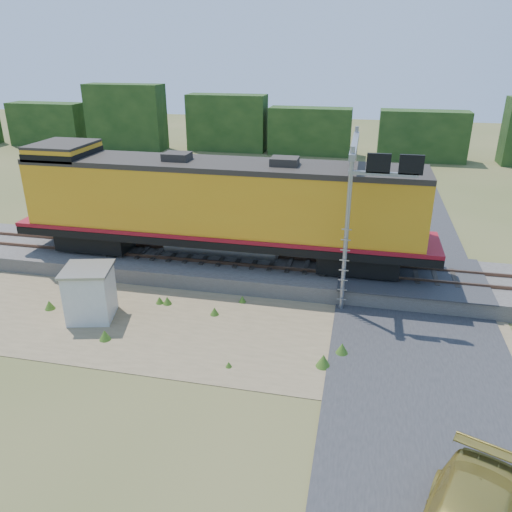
# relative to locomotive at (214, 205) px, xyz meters

# --- Properties ---
(ground) EXTENTS (140.00, 140.00, 0.00)m
(ground) POSITION_rel_locomotive_xyz_m (3.07, -6.00, -3.74)
(ground) COLOR #475123
(ground) RESTS_ON ground
(ballast) EXTENTS (70.00, 5.00, 0.80)m
(ballast) POSITION_rel_locomotive_xyz_m (3.07, -0.00, -3.34)
(ballast) COLOR slate
(ballast) RESTS_ON ground
(rails) EXTENTS (70.00, 1.54, 0.16)m
(rails) POSITION_rel_locomotive_xyz_m (3.07, -0.00, -2.86)
(rails) COLOR brown
(rails) RESTS_ON ballast
(dirt_shoulder) EXTENTS (26.00, 8.00, 0.03)m
(dirt_shoulder) POSITION_rel_locomotive_xyz_m (1.07, -5.50, -3.72)
(dirt_shoulder) COLOR #8C7754
(dirt_shoulder) RESTS_ON ground
(road) EXTENTS (7.00, 66.00, 0.86)m
(road) POSITION_rel_locomotive_xyz_m (10.07, -5.26, -3.65)
(road) COLOR #38383A
(road) RESTS_ON ground
(tree_line_north) EXTENTS (130.00, 3.00, 6.50)m
(tree_line_north) POSITION_rel_locomotive_xyz_m (3.07, 32.00, -0.67)
(tree_line_north) COLOR #173312
(tree_line_north) RESTS_ON ground
(weed_clumps) EXTENTS (15.00, 6.20, 0.56)m
(weed_clumps) POSITION_rel_locomotive_xyz_m (-0.43, -5.90, -3.74)
(weed_clumps) COLOR #3D651D
(weed_clumps) RESTS_ON ground
(locomotive) EXTENTS (21.82, 3.33, 5.63)m
(locomotive) POSITION_rel_locomotive_xyz_m (0.00, 0.00, 0.00)
(locomotive) COLOR black
(locomotive) RESTS_ON rails
(shed) EXTENTS (2.48, 2.48, 2.42)m
(shed) POSITION_rel_locomotive_xyz_m (-4.00, -5.92, -2.51)
(shed) COLOR silver
(shed) RESTS_ON ground
(signal_gantry) EXTENTS (2.97, 6.20, 7.50)m
(signal_gantry) POSITION_rel_locomotive_xyz_m (7.21, -0.68, 1.86)
(signal_gantry) COLOR gray
(signal_gantry) RESTS_ON ground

